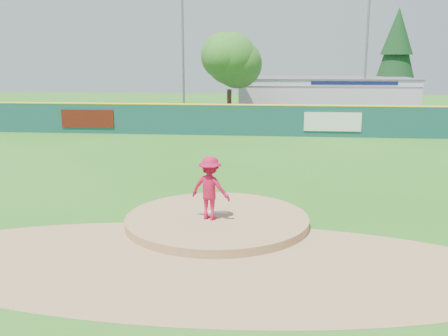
# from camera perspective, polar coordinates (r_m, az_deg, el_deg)

# --- Properties ---
(ground) EXTENTS (120.00, 120.00, 0.00)m
(ground) POSITION_cam_1_polar(r_m,az_deg,el_deg) (15.15, -0.79, -6.41)
(ground) COLOR #286B19
(ground) RESTS_ON ground
(pitchers_mound) EXTENTS (5.50, 5.50, 0.50)m
(pitchers_mound) POSITION_cam_1_polar(r_m,az_deg,el_deg) (15.15, -0.79, -6.41)
(pitchers_mound) COLOR #9E774C
(pitchers_mound) RESTS_ON ground
(pitching_rubber) EXTENTS (0.60, 0.15, 0.04)m
(pitching_rubber) POSITION_cam_1_polar(r_m,az_deg,el_deg) (15.35, -0.66, -5.10)
(pitching_rubber) COLOR white
(pitching_rubber) RESTS_ON pitchers_mound
(infield_dirt_arc) EXTENTS (15.40, 15.40, 0.01)m
(infield_dirt_arc) POSITION_cam_1_polar(r_m,az_deg,el_deg) (12.36, -2.46, -10.81)
(infield_dirt_arc) COLOR #9E774C
(infield_dirt_arc) RESTS_ON ground
(parking_lot) EXTENTS (44.00, 16.00, 0.02)m
(parking_lot) POSITION_cam_1_polar(r_m,az_deg,el_deg) (41.57, 3.61, 5.53)
(parking_lot) COLOR #38383A
(parking_lot) RESTS_ON ground
(pitcher) EXTENTS (1.37, 1.05, 1.87)m
(pitcher) POSITION_cam_1_polar(r_m,az_deg,el_deg) (14.57, -1.59, -2.31)
(pitcher) COLOR #B50F39
(pitcher) RESTS_ON pitchers_mound
(van) EXTENTS (5.27, 2.70, 1.42)m
(van) POSITION_cam_1_polar(r_m,az_deg,el_deg) (38.89, 5.15, 6.12)
(van) COLOR silver
(van) RESTS_ON parking_lot
(pool_building_grp) EXTENTS (15.20, 8.20, 3.31)m
(pool_building_grp) POSITION_cam_1_polar(r_m,az_deg,el_deg) (46.55, 11.38, 8.08)
(pool_building_grp) COLOR silver
(pool_building_grp) RESTS_ON ground
(fence_banners) EXTENTS (19.76, 0.04, 1.20)m
(fence_banners) POSITION_cam_1_polar(r_m,az_deg,el_deg) (32.71, -1.96, 5.48)
(fence_banners) COLOR #57150C
(fence_banners) RESTS_ON ground
(playground_slide) EXTENTS (0.99, 2.79, 1.54)m
(playground_slide) POSITION_cam_1_polar(r_m,az_deg,el_deg) (39.43, -17.37, 5.77)
(playground_slide) COLOR #192BDC
(playground_slide) RESTS_ON ground
(outfield_fence) EXTENTS (40.00, 0.14, 2.07)m
(outfield_fence) POSITION_cam_1_polar(r_m,az_deg,el_deg) (32.51, 2.96, 5.59)
(outfield_fence) COLOR #154745
(outfield_fence) RESTS_ON ground
(deciduous_tree) EXTENTS (5.60, 5.60, 7.36)m
(deciduous_tree) POSITION_cam_1_polar(r_m,az_deg,el_deg) (39.43, 0.61, 11.81)
(deciduous_tree) COLOR #382314
(deciduous_tree) RESTS_ON ground
(conifer_tree) EXTENTS (4.40, 4.40, 9.50)m
(conifer_tree) POSITION_cam_1_polar(r_m,az_deg,el_deg) (51.51, 19.11, 12.36)
(conifer_tree) COLOR #382314
(conifer_tree) RESTS_ON ground
(light_pole_left) EXTENTS (1.75, 0.25, 11.00)m
(light_pole_left) POSITION_cam_1_polar(r_m,az_deg,el_deg) (41.98, -4.73, 13.84)
(light_pole_left) COLOR gray
(light_pole_left) RESTS_ON ground
(light_pole_right) EXTENTS (1.75, 0.25, 10.00)m
(light_pole_right) POSITION_cam_1_polar(r_m,az_deg,el_deg) (43.87, 15.96, 12.69)
(light_pole_right) COLOR gray
(light_pole_right) RESTS_ON ground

